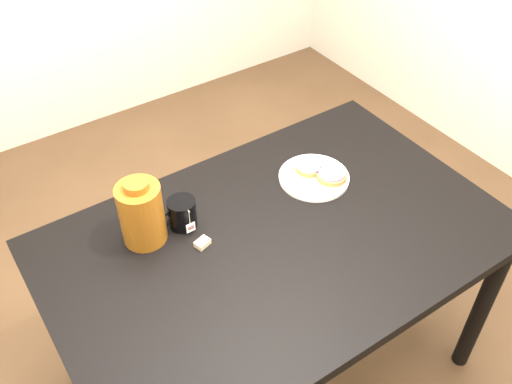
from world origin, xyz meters
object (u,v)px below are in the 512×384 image
at_px(bagel_front, 332,175).
at_px(teabag_pouch, 202,243).
at_px(plate, 314,177).
at_px(bagel_package, 141,213).
at_px(table, 277,255).
at_px(bagel_back, 309,166).
at_px(mug, 182,213).

height_order(bagel_front, teabag_pouch, bagel_front).
xyz_separation_m(plate, bagel_package, (-0.60, 0.07, 0.10)).
distance_m(table, bagel_front, 0.34).
bearing_deg(plate, bagel_front, -43.74).
bearing_deg(teabag_pouch, bagel_back, 10.74).
distance_m(bagel_front, teabag_pouch, 0.51).
relative_size(table, plate, 5.81).
bearing_deg(mug, plate, -7.25).
height_order(bagel_back, mug, mug).
xyz_separation_m(plate, teabag_pouch, (-0.47, -0.05, -0.00)).
bearing_deg(bagel_front, teabag_pouch, -178.59).
xyz_separation_m(bagel_front, bagel_package, (-0.64, 0.11, 0.08)).
relative_size(plate, bagel_package, 1.07).
xyz_separation_m(teabag_pouch, bagel_package, (-0.13, 0.13, 0.10)).
xyz_separation_m(plate, mug, (-0.48, 0.06, 0.04)).
bearing_deg(table, mug, 135.96).
distance_m(table, plate, 0.32).
xyz_separation_m(bagel_front, mug, (-0.52, 0.10, 0.02)).
bearing_deg(mug, bagel_package, 172.29).
bearing_deg(table, bagel_package, 146.35).
bearing_deg(plate, mug, 173.22).
distance_m(table, mug, 0.33).
bearing_deg(bagel_back, bagel_front, -65.35).
xyz_separation_m(table, bagel_front, (0.31, 0.11, 0.11)).
height_order(table, bagel_package, bagel_package).
bearing_deg(bagel_package, mug, -7.23).
relative_size(bagel_back, teabag_pouch, 2.66).
bearing_deg(teabag_pouch, bagel_front, 1.41).
bearing_deg(mug, bagel_front, -11.08).
height_order(teabag_pouch, bagel_package, bagel_package).
height_order(plate, teabag_pouch, same).
xyz_separation_m(plate, bagel_front, (0.04, -0.04, 0.02)).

